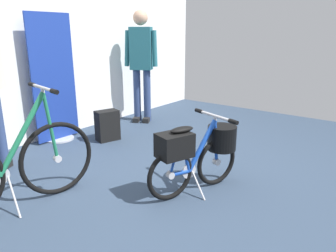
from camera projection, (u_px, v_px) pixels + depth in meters
name	position (u px, v px, depth m)	size (l,w,h in m)	color
ground_plane	(195.00, 191.00, 2.83)	(6.52, 6.52, 0.00)	#2D3D51
back_wall	(29.00, 22.00, 3.81)	(6.52, 0.10, 2.93)	white
floor_banner_stand	(55.00, 86.00, 3.99)	(0.60, 0.36, 1.58)	#B7B7BC
folding_bike_foreground	(199.00, 151.00, 2.75)	(0.91, 0.54, 0.68)	black
display_bike_left	(0.00, 159.00, 2.40)	(1.36, 0.53, 0.96)	black
visitor_browsing	(141.00, 60.00, 4.81)	(0.37, 0.47, 1.67)	navy
backpack_on_floor	(107.00, 126.00, 4.12)	(0.32, 0.27, 0.39)	black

